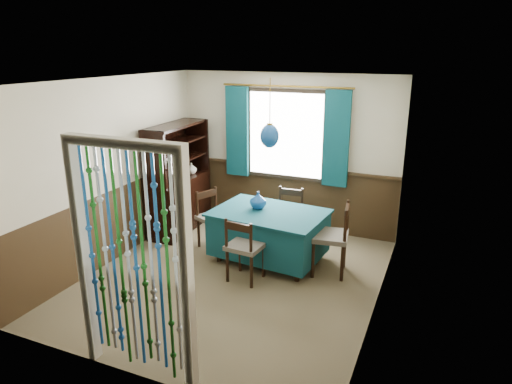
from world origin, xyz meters
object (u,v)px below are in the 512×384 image
at_px(sideboard, 179,194).
at_px(bowl_shelf, 171,161).
at_px(dining_table, 269,232).
at_px(chair_right, 332,237).
at_px(chair_near, 244,247).
at_px(chair_left, 213,217).
at_px(chair_far, 288,215).
at_px(vase_table, 258,201).
at_px(vase_sideboard, 191,168).
at_px(pendant_lamp, 270,136).

bearing_deg(sideboard, bowl_shelf, -78.93).
bearing_deg(sideboard, dining_table, -18.67).
xyz_separation_m(chair_right, sideboard, (-2.67, 0.55, 0.09)).
xyz_separation_m(dining_table, sideboard, (-1.78, 0.53, 0.18)).
height_order(chair_near, chair_left, chair_left).
distance_m(chair_far, vase_table, 0.74).
bearing_deg(sideboard, chair_right, -13.80).
distance_m(chair_far, vase_sideboard, 1.85).
height_order(chair_near, chair_right, chair_right).
distance_m(chair_near, chair_far, 1.32).
height_order(chair_right, pendant_lamp, pendant_lamp).
distance_m(chair_left, bowl_shelf, 1.09).
relative_size(chair_left, bowl_shelf, 3.67).
xyz_separation_m(dining_table, chair_right, (0.90, -0.02, 0.09)).
bearing_deg(chair_right, vase_table, 76.09).
distance_m(chair_far, chair_right, 1.08).
relative_size(dining_table, chair_near, 1.85).
distance_m(chair_left, vase_table, 0.83).
relative_size(chair_right, vase_sideboard, 4.83).
height_order(chair_near, sideboard, sideboard).
relative_size(chair_right, pendant_lamp, 1.09).
bearing_deg(vase_sideboard, chair_right, -18.48).
xyz_separation_m(chair_far, vase_sideboard, (-1.77, 0.20, 0.51)).
relative_size(chair_near, pendant_lamp, 0.97).
distance_m(chair_near, pendant_lamp, 1.47).
xyz_separation_m(dining_table, vase_table, (-0.19, 0.07, 0.41)).
bearing_deg(pendant_lamp, sideboard, 163.52).
relative_size(chair_far, vase_sideboard, 4.27).
relative_size(sideboard, bowl_shelf, 7.35).
xyz_separation_m(chair_near, chair_far, (0.13, 1.32, -0.01)).
height_order(chair_near, vase_sideboard, vase_sideboard).
bearing_deg(chair_near, dining_table, 88.73).
relative_size(chair_left, chair_right, 0.90).
height_order(chair_far, sideboard, sideboard).
height_order(chair_far, vase_sideboard, vase_sideboard).
bearing_deg(dining_table, pendant_lamp, 121.95).
bearing_deg(bowl_shelf, pendant_lamp, -8.97).
bearing_deg(vase_sideboard, chair_far, -6.31).
bearing_deg(chair_near, sideboard, 149.90).
height_order(chair_far, chair_left, chair_left).
distance_m(chair_near, vase_sideboard, 2.29).
distance_m(vase_table, bowl_shelf, 1.58).
bearing_deg(chair_left, chair_near, 71.03).
bearing_deg(chair_left, vase_table, 109.39).
xyz_separation_m(sideboard, vase_table, (1.58, -0.45, 0.23)).
bearing_deg(dining_table, chair_right, 3.86).
distance_m(pendant_lamp, vase_sideboard, 2.08).
xyz_separation_m(chair_right, bowl_shelf, (-2.61, 0.29, 0.70)).
bearing_deg(chair_left, chair_right, 108.62).
bearing_deg(dining_table, vase_sideboard, 159.05).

